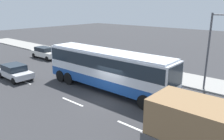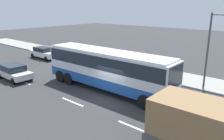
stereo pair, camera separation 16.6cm
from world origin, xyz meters
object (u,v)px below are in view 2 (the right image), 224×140
(coach_bus, at_px, (107,66))
(pedestrian_near_curb, at_px, (160,69))
(car_white_minivan, at_px, (44,53))
(car_silver_hatch, at_px, (14,72))
(street_lamp, at_px, (211,46))

(coach_bus, bearing_deg, pedestrian_near_curb, 69.59)
(car_white_minivan, xyz_separation_m, car_silver_hatch, (5.89, -7.20, -0.05))
(coach_bus, xyz_separation_m, car_white_minivan, (-14.88, 3.46, -1.33))
(coach_bus, height_order, street_lamp, street_lamp)
(coach_bus, height_order, car_silver_hatch, coach_bus)
(car_silver_hatch, bearing_deg, pedestrian_near_curb, 40.80)
(car_white_minivan, height_order, street_lamp, street_lamp)
(car_silver_hatch, bearing_deg, street_lamp, 31.10)
(coach_bus, relative_size, street_lamp, 1.93)
(car_silver_hatch, distance_m, pedestrian_near_curb, 14.45)
(coach_bus, relative_size, pedestrian_near_curb, 8.02)
(car_silver_hatch, xyz_separation_m, street_lamp, (15.53, 9.19, 3.07))
(pedestrian_near_curb, bearing_deg, street_lamp, 81.96)
(pedestrian_near_curb, bearing_deg, coach_bus, -25.94)
(street_lamp, bearing_deg, coach_bus, -140.20)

